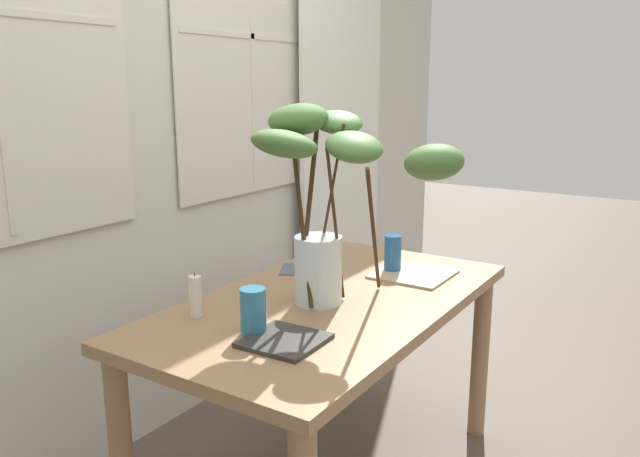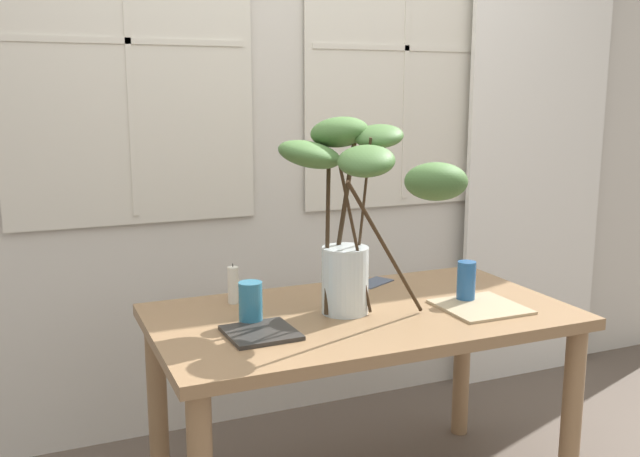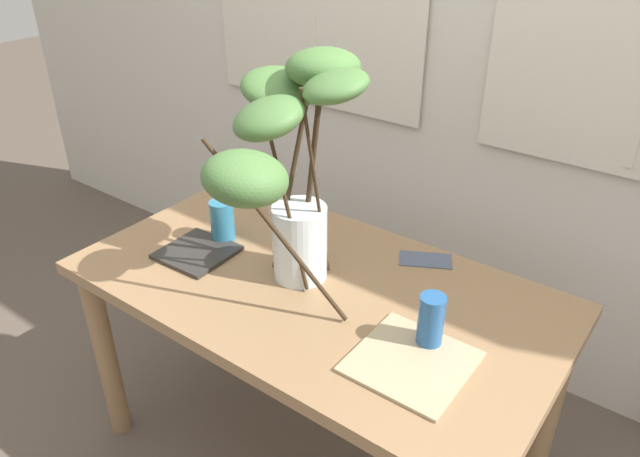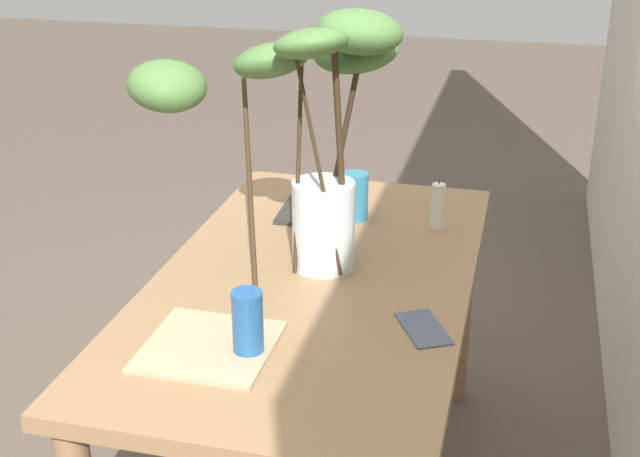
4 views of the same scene
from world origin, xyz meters
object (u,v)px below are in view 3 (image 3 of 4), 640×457
object	(u,v)px
vase_with_branches	(293,155)
plate_square_left	(197,252)
drinking_glass_blue_left	(222,221)
drinking_glass_blue_right	(431,321)
dining_table	(315,312)
plate_square_right	(411,362)
pillar_candle	(274,196)

from	to	relation	value
vase_with_branches	plate_square_left	xyz separation A→B (m)	(-0.35, -0.06, -0.40)
drinking_glass_blue_left	drinking_glass_blue_right	distance (m)	0.78
drinking_glass_blue_right	vase_with_branches	bearing A→B (deg)	179.35
dining_table	plate_square_left	world-z (taller)	plate_square_left
dining_table	plate_square_right	world-z (taller)	plate_square_right
vase_with_branches	drinking_glass_blue_left	bearing A→B (deg)	170.49
plate_square_right	dining_table	bearing A→B (deg)	161.58
dining_table	drinking_glass_blue_left	size ratio (longest dim) A/B	10.23
plate_square_left	dining_table	bearing A→B (deg)	13.41
vase_with_branches	plate_square_left	bearing A→B (deg)	-170.88
dining_table	drinking_glass_blue_left	distance (m)	0.43
drinking_glass_blue_right	plate_square_right	bearing A→B (deg)	-89.78
dining_table	drinking_glass_blue_right	xyz separation A→B (m)	(0.39, -0.04, 0.18)
dining_table	pillar_candle	size ratio (longest dim) A/B	9.87
drinking_glass_blue_left	pillar_candle	bearing A→B (deg)	87.23
pillar_candle	drinking_glass_blue_left	bearing A→B (deg)	-92.77
dining_table	vase_with_branches	size ratio (longest dim) A/B	2.11
plate_square_right	pillar_candle	world-z (taller)	pillar_candle
drinking_glass_blue_left	plate_square_right	world-z (taller)	drinking_glass_blue_left
plate_square_right	pillar_candle	distance (m)	0.86
plate_square_left	plate_square_right	size ratio (longest dim) A/B	0.77
plate_square_left	plate_square_right	world-z (taller)	plate_square_left
dining_table	vase_with_branches	bearing A→B (deg)	-137.95
vase_with_branches	pillar_candle	bearing A→B (deg)	138.36
drinking_glass_blue_right	pillar_candle	bearing A→B (deg)	158.49
drinking_glass_blue_left	plate_square_left	world-z (taller)	drinking_glass_blue_left
vase_with_branches	plate_square_left	distance (m)	0.53
drinking_glass_blue_left	pillar_candle	world-z (taller)	pillar_candle
dining_table	plate_square_right	distance (m)	0.43
plate_square_right	pillar_candle	xyz separation A→B (m)	(-0.77, 0.39, 0.06)
drinking_glass_blue_left	drinking_glass_blue_right	bearing A→B (deg)	-4.62
vase_with_branches	drinking_glass_blue_left	size ratio (longest dim) A/B	4.84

